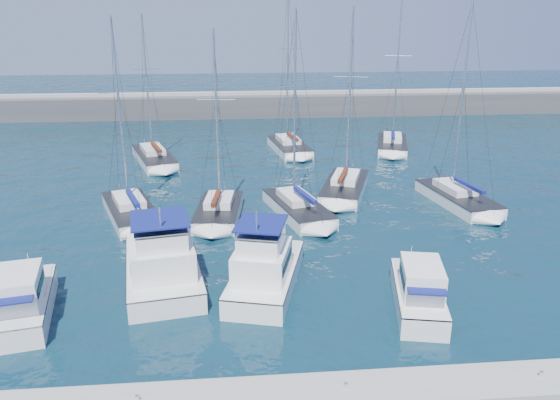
{
  "coord_description": "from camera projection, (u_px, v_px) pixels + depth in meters",
  "views": [
    {
      "loc": [
        -4.17,
        -28.42,
        14.56
      ],
      "look_at": [
        -1.15,
        4.76,
        3.0
      ],
      "focal_mm": 35.0,
      "sensor_mm": 36.0,
      "label": 1
    }
  ],
  "objects": [
    {
      "name": "sailboat_mid_a",
      "position": [
        131.0,
        211.0,
        40.49
      ],
      "size": [
        5.66,
        8.81,
        14.63
      ],
      "rotation": [
        0.0,
        0.0,
        0.34
      ],
      "color": "silver",
      "rests_on": "ground"
    },
    {
      "name": "sailboat_mid_b",
      "position": [
        219.0,
        211.0,
        40.45
      ],
      "size": [
        3.8,
        7.4,
        13.81
      ],
      "rotation": [
        0.0,
        0.0,
        -0.11
      ],
      "color": "silver",
      "rests_on": "ground"
    },
    {
      "name": "sailboat_mid_d",
      "position": [
        345.0,
        187.0,
        46.01
      ],
      "size": [
        5.85,
        9.17,
        15.33
      ],
      "rotation": [
        0.0,
        0.0,
        -0.34
      ],
      "color": "white",
      "rests_on": "ground"
    },
    {
      "name": "motor_yacht_stbd_inner",
      "position": [
        264.0,
        271.0,
        29.74
      ],
      "size": [
        5.1,
        8.36,
        4.69
      ],
      "rotation": [
        0.0,
        0.0,
        -0.26
      ],
      "color": "white",
      "rests_on": "ground"
    },
    {
      "name": "dock",
      "position": [
        345.0,
        395.0,
        21.42
      ],
      "size": [
        40.0,
        2.2,
        0.6
      ],
      "primitive_type": "cube",
      "color": "gray",
      "rests_on": "ground"
    },
    {
      "name": "motor_yacht_port_outer",
      "position": [
        19.0,
        303.0,
        26.92
      ],
      "size": [
        4.08,
        7.0,
        3.2
      ],
      "rotation": [
        0.0,
        0.0,
        0.19
      ],
      "color": "silver",
      "rests_on": "ground"
    },
    {
      "name": "sailboat_back_a",
      "position": [
        154.0,
        157.0,
        55.33
      ],
      "size": [
        5.73,
        9.78,
        14.73
      ],
      "rotation": [
        0.0,
        0.0,
        0.31
      ],
      "color": "silver",
      "rests_on": "ground"
    },
    {
      "name": "breakwater",
      "position": [
        259.0,
        108.0,
        80.44
      ],
      "size": [
        160.0,
        6.0,
        4.45
      ],
      "color": "#424244",
      "rests_on": "ground"
    },
    {
      "name": "sailboat_back_b",
      "position": [
        289.0,
        146.0,
        59.69
      ],
      "size": [
        4.37,
        8.83,
        17.49
      ],
      "rotation": [
        0.0,
        0.0,
        0.15
      ],
      "color": "white",
      "rests_on": "ground"
    },
    {
      "name": "ground",
      "position": [
        307.0,
        274.0,
        31.87
      ],
      "size": [
        220.0,
        220.0,
        0.0
      ],
      "primitive_type": "plane",
      "color": "black",
      "rests_on": "ground"
    },
    {
      "name": "sailboat_back_c",
      "position": [
        392.0,
        144.0,
        60.58
      ],
      "size": [
        5.26,
        9.09,
        16.14
      ],
      "rotation": [
        0.0,
        0.0,
        -0.27
      ],
      "color": "white",
      "rests_on": "ground"
    },
    {
      "name": "dock_cleat_centre",
      "position": [
        346.0,
        386.0,
        21.28
      ],
      "size": [
        0.16,
        0.16,
        0.25
      ],
      "primitive_type": "cylinder",
      "color": "silver",
      "rests_on": "dock"
    },
    {
      "name": "dock_cleat_near_stbd",
      "position": [
        541.0,
        374.0,
        21.97
      ],
      "size": [
        0.16,
        0.16,
        0.25
      ],
      "primitive_type": "cylinder",
      "color": "silver",
      "rests_on": "dock"
    },
    {
      "name": "sailboat_mid_e",
      "position": [
        457.0,
        197.0,
        43.38
      ],
      "size": [
        4.42,
        8.77,
        15.6
      ],
      "rotation": [
        0.0,
        0.0,
        0.17
      ],
      "color": "silver",
      "rests_on": "ground"
    },
    {
      "name": "motor_yacht_stbd_outer",
      "position": [
        419.0,
        293.0,
        27.82
      ],
      "size": [
        3.57,
        6.78,
        3.2
      ],
      "rotation": [
        0.0,
        0.0,
        -0.21
      ],
      "color": "white",
      "rests_on": "ground"
    },
    {
      "name": "sailboat_mid_c",
      "position": [
        298.0,
        208.0,
        41.13
      ],
      "size": [
        4.95,
        8.6,
        15.16
      ],
      "rotation": [
        0.0,
        0.0,
        0.26
      ],
      "color": "silver",
      "rests_on": "ground"
    },
    {
      "name": "dock_cleat_near_port",
      "position": [
        137.0,
        398.0,
        20.59
      ],
      "size": [
        0.16,
        0.16,
        0.25
      ],
      "primitive_type": "cylinder",
      "color": "silver",
      "rests_on": "dock"
    },
    {
      "name": "motor_yacht_port_inner",
      "position": [
        163.0,
        265.0,
        30.41
      ],
      "size": [
        5.37,
        9.23,
        4.69
      ],
      "rotation": [
        0.0,
        0.0,
        0.17
      ],
      "color": "silver",
      "rests_on": "ground"
    }
  ]
}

